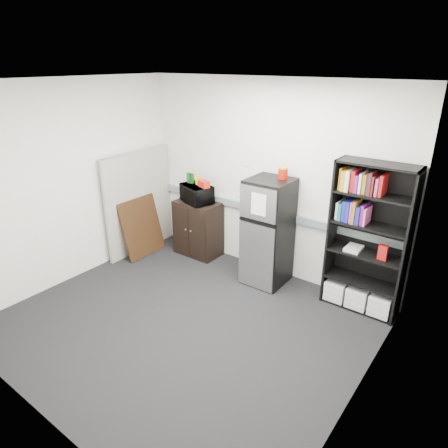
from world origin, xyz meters
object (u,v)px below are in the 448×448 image
object	(u,v)px
cabinet	(198,228)
refrigerator	(268,232)
cubicle_partition	(139,202)
bookshelf	(368,241)
microwave	(196,194)

from	to	relation	value
cabinet	refrigerator	distance (m)	1.34
cubicle_partition	cabinet	xyz separation A→B (m)	(0.84, 0.42, -0.38)
bookshelf	cabinet	bearing A→B (deg)	-178.57
bookshelf	cubicle_partition	xyz separation A→B (m)	(-3.43, -0.49, -0.10)
microwave	bookshelf	bearing A→B (deg)	19.54
bookshelf	cubicle_partition	size ratio (longest dim) A/B	1.14
bookshelf	refrigerator	bearing A→B (deg)	-173.54
bookshelf	cubicle_partition	distance (m)	3.46
bookshelf	cabinet	distance (m)	2.63
bookshelf	microwave	bearing A→B (deg)	-178.22
cabinet	cubicle_partition	bearing A→B (deg)	-153.50
cabinet	microwave	distance (m)	0.57
cabinet	refrigerator	world-z (taller)	refrigerator
refrigerator	cubicle_partition	bearing A→B (deg)	-171.97
cabinet	refrigerator	xyz separation A→B (m)	(1.31, -0.08, 0.30)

